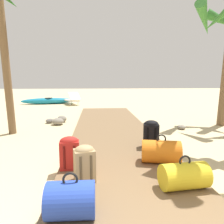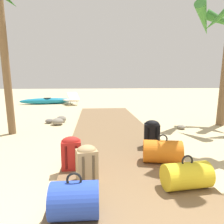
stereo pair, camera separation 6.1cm
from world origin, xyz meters
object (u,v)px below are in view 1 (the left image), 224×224
Objects in this scene: backpack_tan at (84,162)px; duffel_bag_orange at (161,152)px; kayak at (49,101)px; backpack_black at (151,133)px; duffel_bag_blue at (71,200)px; lounge_chair at (72,99)px; duffel_bag_yellow at (184,176)px; backpack_red at (70,152)px.

duffel_bag_orange is at bearing 23.97° from backpack_tan.
backpack_tan is at bearing -75.53° from kayak.
backpack_tan is 0.90× the size of backpack_black.
backpack_tan is (0.10, 0.82, 0.08)m from duffel_bag_blue.
lounge_chair is (-1.25, 10.09, -0.03)m from backpack_tan.
duffel_bag_blue is at bearing -135.17° from duffel_bag_orange.
lounge_chair is at bearing 103.94° from duffel_bag_yellow.
backpack_black is 9.05m from lounge_chair.
kayak is at bearing 102.97° from duffel_bag_blue.
duffel_bag_orange reaches higher than duffel_bag_blue.
backpack_black is at bearing 87.03° from duffel_bag_orange.
backpack_black is 0.18× the size of kayak.
duffel_bag_orange is at bearing 92.22° from duffel_bag_yellow.
backpack_black is (0.04, 0.84, 0.11)m from duffel_bag_orange.
backpack_tan is 0.98× the size of backpack_red.
lounge_chair is at bearing 97.08° from backpack_tan.
duffel_bag_blue is at bearing -161.02° from duffel_bag_yellow.
backpack_black is at bearing 31.30° from backpack_red.
backpack_black reaches higher than duffel_bag_orange.
duffel_bag_orange is 1.57m from backpack_red.
lounge_chair reaches higher than duffel_bag_orange.
lounge_chair reaches higher than backpack_tan.
duffel_bag_orange is (1.40, 1.39, 0.00)m from duffel_bag_blue.
backpack_tan is at bearing -133.34° from backpack_black.
duffel_bag_blue is 1.97m from duffel_bag_orange.
backpack_tan reaches higher than duffel_bag_yellow.
duffel_bag_yellow is 10.73m from lounge_chair.
backpack_red is at bearing 97.14° from duffel_bag_blue.
duffel_bag_blue is at bearing -77.03° from kayak.
lounge_chair is (-2.59, 8.67, -0.06)m from backpack_black.
backpack_tan is 1.95m from backpack_black.
kayak is (-4.06, 9.13, -0.20)m from backpack_black.
duffel_bag_blue reaches higher than kayak.
duffel_bag_orange is at bearing -75.00° from lounge_chair.
lounge_chair is 1.55m from kayak.
duffel_bag_blue is 0.83m from backpack_tan.
backpack_black is (1.44, 2.23, 0.11)m from duffel_bag_blue.
lounge_chair is at bearing -17.47° from kayak.
backpack_black is (0.01, 1.74, 0.13)m from duffel_bag_yellow.
duffel_bag_yellow is at bearing -87.78° from duffel_bag_orange.
kayak is at bearing 162.53° from lounge_chair.
duffel_bag_blue is 10.97m from lounge_chair.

